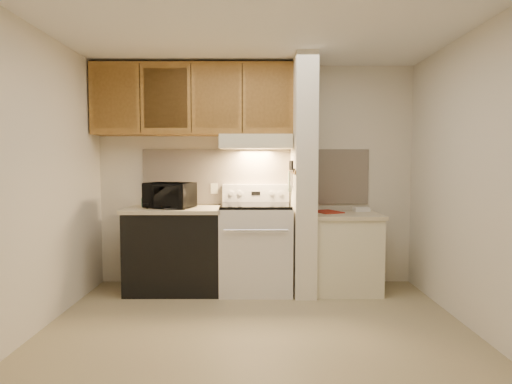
{
  "coord_description": "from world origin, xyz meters",
  "views": [
    {
      "loc": [
        -0.01,
        -3.44,
        1.39
      ],
      "look_at": [
        0.0,
        0.75,
        1.11
      ],
      "focal_mm": 30.0,
      "sensor_mm": 36.0,
      "label": 1
    }
  ],
  "objects": [
    {
      "name": "cab_gap_b",
      "position": [
        -0.69,
        1.16,
        2.08
      ],
      "size": [
        0.01,
        0.01,
        0.73
      ],
      "primitive_type": "cube",
      "color": "black",
      "rests_on": "upper_cabinets"
    },
    {
      "name": "range_backguard",
      "position": [
        0.0,
        1.44,
        1.05
      ],
      "size": [
        0.76,
        0.08,
        0.2
      ],
      "primitive_type": "cube",
      "color": "silver",
      "rests_on": "range_body"
    },
    {
      "name": "right_cab_base",
      "position": [
        0.97,
        1.15,
        0.4
      ],
      "size": [
        0.7,
        0.6,
        0.81
      ],
      "primitive_type": "cube",
      "color": "beige",
      "rests_on": "floor"
    },
    {
      "name": "cab_door_a",
      "position": [
        -1.51,
        1.17,
        2.08
      ],
      "size": [
        0.46,
        0.01,
        0.63
      ],
      "primitive_type": "cube",
      "color": "olive",
      "rests_on": "upper_cabinets"
    },
    {
      "name": "range_knob_left_outer",
      "position": [
        -0.28,
        1.4,
        1.05
      ],
      "size": [
        0.05,
        0.02,
        0.05
      ],
      "primitive_type": "cylinder",
      "rotation": [
        1.57,
        0.0,
        0.0
      ],
      "color": "silver",
      "rests_on": "range_backguard"
    },
    {
      "name": "oven_handle",
      "position": [
        0.0,
        0.8,
        0.72
      ],
      "size": [
        0.65,
        0.02,
        0.02
      ],
      "primitive_type": "cylinder",
      "rotation": [
        0.0,
        1.57,
        0.0
      ],
      "color": "silver",
      "rests_on": "range_body"
    },
    {
      "name": "wall_back",
      "position": [
        0.0,
        1.5,
        1.25
      ],
      "size": [
        3.6,
        2.5,
        0.02
      ],
      "primitive_type": "cube",
      "rotation": [
        1.57,
        0.0,
        0.0
      ],
      "color": "beige",
      "rests_on": "floor"
    },
    {
      "name": "partition_pillar",
      "position": [
        0.51,
        1.15,
        1.25
      ],
      "size": [
        0.22,
        0.7,
        2.5
      ],
      "primitive_type": "cube",
      "color": "silver",
      "rests_on": "floor"
    },
    {
      "name": "microwave",
      "position": [
        -0.93,
        1.15,
        1.05
      ],
      "size": [
        0.57,
        0.47,
        0.27
      ],
      "primitive_type": "imported",
      "rotation": [
        0.0,
        0.0,
        -0.32
      ],
      "color": "black",
      "rests_on": "left_countertop"
    },
    {
      "name": "upper_cabinets",
      "position": [
        -0.69,
        1.32,
        2.08
      ],
      "size": [
        2.18,
        0.33,
        0.77
      ],
      "primitive_type": "cube",
      "color": "olive",
      "rests_on": "wall_back"
    },
    {
      "name": "spoon_rest",
      "position": [
        -0.84,
        0.97,
        0.92
      ],
      "size": [
        0.22,
        0.08,
        0.01
      ],
      "primitive_type": "cube",
      "rotation": [
        0.0,
        0.0,
        0.05
      ],
      "color": "black",
      "rests_on": "left_countertop"
    },
    {
      "name": "red_folder",
      "position": [
        0.79,
        1.25,
        0.86
      ],
      "size": [
        0.35,
        0.4,
        0.01
      ],
      "primitive_type": "cube",
      "rotation": [
        0.0,
        0.0,
        0.4
      ],
      "color": "maroon",
      "rests_on": "right_countertop"
    },
    {
      "name": "range_knob_right_outer",
      "position": [
        0.28,
        1.4,
        1.05
      ],
      "size": [
        0.05,
        0.02,
        0.05
      ],
      "primitive_type": "cylinder",
      "rotation": [
        1.57,
        0.0,
        0.0
      ],
      "color": "silver",
      "rests_on": "range_backguard"
    },
    {
      "name": "white_box",
      "position": [
        1.19,
        1.33,
        0.87
      ],
      "size": [
        0.18,
        0.13,
        0.04
      ],
      "primitive_type": "cube",
      "rotation": [
        0.0,
        0.0,
        0.1
      ],
      "color": "white",
      "rests_on": "right_countertop"
    },
    {
      "name": "knife_strip",
      "position": [
        0.39,
        1.1,
        1.32
      ],
      "size": [
        0.02,
        0.42,
        0.04
      ],
      "primitive_type": "cube",
      "color": "black",
      "rests_on": "partition_pillar"
    },
    {
      "name": "range_knob_left_inner",
      "position": [
        -0.18,
        1.4,
        1.05
      ],
      "size": [
        0.05,
        0.02,
        0.05
      ],
      "primitive_type": "cylinder",
      "rotation": [
        1.57,
        0.0,
        0.0
      ],
      "color": "silver",
      "rests_on": "range_backguard"
    },
    {
      "name": "knife_blade_d",
      "position": [
        0.38,
        1.19,
        1.22
      ],
      "size": [
        0.01,
        0.04,
        0.16
      ],
      "primitive_type": "cube",
      "color": "silver",
      "rests_on": "knife_strip"
    },
    {
      "name": "cab_door_c",
      "position": [
        -0.42,
        1.17,
        2.08
      ],
      "size": [
        0.46,
        0.01,
        0.63
      ],
      "primitive_type": "cube",
      "color": "olive",
      "rests_on": "upper_cabinets"
    },
    {
      "name": "knife_blade_c",
      "position": [
        0.38,
        1.11,
        1.2
      ],
      "size": [
        0.01,
        0.04,
        0.2
      ],
      "primitive_type": "cube",
      "color": "silver",
      "rests_on": "knife_strip"
    },
    {
      "name": "dishwasher_front",
      "position": [
        -0.88,
        1.17,
        0.43
      ],
      "size": [
        1.0,
        0.63,
        0.87
      ],
      "primitive_type": "cube",
      "color": "black",
      "rests_on": "floor"
    },
    {
      "name": "backsplash",
      "position": [
        0.0,
        1.49,
        1.24
      ],
      "size": [
        2.6,
        0.02,
        0.63
      ],
      "primitive_type": "cube",
      "color": "beige",
      "rests_on": "wall_back"
    },
    {
      "name": "knife_handle_a",
      "position": [
        0.38,
        0.95,
        1.37
      ],
      "size": [
        0.02,
        0.02,
        0.1
      ],
      "primitive_type": "cylinder",
      "color": "black",
      "rests_on": "knife_strip"
    },
    {
      "name": "range_hood",
      "position": [
        0.0,
        1.28,
        1.62
      ],
      "size": [
        0.78,
        0.44,
        0.15
      ],
      "primitive_type": "cube",
      "color": "beige",
      "rests_on": "upper_cabinets"
    },
    {
      "name": "pillar_trim",
      "position": [
        0.39,
        1.15,
        1.3
      ],
      "size": [
        0.01,
        0.7,
        0.04
      ],
      "primitive_type": "cube",
      "color": "olive",
      "rests_on": "partition_pillar"
    },
    {
      "name": "cooktop",
      "position": [
        0.0,
        1.16,
        0.94
      ],
      "size": [
        0.74,
        0.64,
        0.03
      ],
      "primitive_type": "cube",
      "color": "black",
      "rests_on": "range_body"
    },
    {
      "name": "knife_handle_d",
      "position": [
        0.38,
        1.17,
        1.37
      ],
      "size": [
        0.02,
        0.02,
        0.1
      ],
      "primitive_type": "cylinder",
      "color": "black",
      "rests_on": "knife_strip"
    },
    {
      "name": "range_display",
      "position": [
        0.0,
        1.4,
        1.05
      ],
      "size": [
        0.1,
        0.01,
        0.04
      ],
      "primitive_type": "cube",
      "color": "black",
      "rests_on": "range_backguard"
    },
    {
      "name": "knife_blade_a",
      "position": [
        0.38,
        0.94,
        1.22
      ],
      "size": [
        0.01,
        0.03,
        0.16
      ],
      "primitive_type": "cube",
      "color": "silver",
      "rests_on": "knife_strip"
    },
    {
      "name": "wall_right",
      "position": [
        1.8,
        0.0,
        1.25
      ],
      "size": [
        0.02,
        3.0,
        2.5
      ],
      "primitive_type": "cube",
      "color": "beige",
      "rests_on": "floor"
    },
    {
      "name": "knife_handle_b",
      "position": [
        0.38,
        1.02,
        1.37
      ],
      "size": [
        0.02,
        0.02,
        0.1
      ],
      "primitive_type": "cylinder",
      "color": "black",
      "rests_on": "knife_strip"
    },
    {
      "name": "knife_handle_c",
      "position": [
        0.38,
        1.11,
        1.37
      ],
      "size": [
        0.02,
        0.02,
        0.1
      ],
      "primitive_type": "cylinder",
      "color": "black",
      "rests_on": "knife_strip"
    },
    {
      "name": "right_countertop",
      "position": [
        0.97,
        1.15,
        0.83
      ],
      "size": [
        0.74,
        0.64,
        0.04
      ],
      "primitive_type": "cube",
      "color": "beige",
      "rests_on": "right_cab_base"
    },
    {
      "name": "knife_blade_e",
      "position": [
        0.38,
        1.26,
        1.21
      ],
      "size": [
        0.01,
        0.04,
        0.18
      ],
      "primitive_type": "cube",
      "color": "silver",
      "rests_on": "knife_strip"
    },
    {
      "name": "cab_gap_c",
      "position": [
        -0.14,
        1.16,
        2.08
      ],
      "size": [
        0.01,
        0.01,
        0.73
      ],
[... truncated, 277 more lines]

